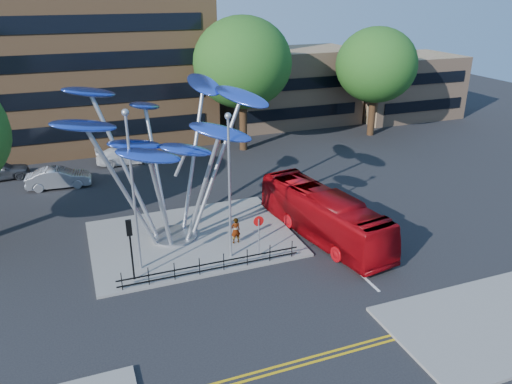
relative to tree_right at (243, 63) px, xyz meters
name	(u,v)px	position (x,y,z in m)	size (l,w,h in m)	color
ground	(240,287)	(-8.00, -22.00, -8.04)	(120.00, 120.00, 0.00)	black
traffic_island	(192,238)	(-9.00, -16.00, -7.96)	(12.00, 9.00, 0.15)	slate
pavement_right	(512,317)	(3.00, -29.00, -7.96)	(12.00, 6.00, 0.15)	slate
double_yellow_near	(288,363)	(-8.00, -28.00, -8.03)	(40.00, 0.12, 0.01)	gold
double_yellow_far	(291,368)	(-8.00, -28.30, -8.03)	(40.00, 0.12, 0.01)	gold
low_building_near	(287,87)	(8.00, 8.00, -4.04)	(15.00, 8.00, 8.00)	tan
low_building_far	(403,86)	(22.00, 6.00, -4.54)	(12.00, 8.00, 7.00)	tan
tree_right	(243,63)	(0.00, 0.00, 0.00)	(8.80, 8.80, 12.11)	black
tree_far	(376,65)	(14.00, 0.00, -0.93)	(8.00, 8.00, 10.81)	black
leaf_sculpture	(165,129)	(-10.07, -15.32, -1.16)	(12.72, 9.54, 9.51)	#9EA0A5
street_lamp_left	(132,179)	(-12.50, -18.50, -2.68)	(0.36, 0.36, 8.80)	#9EA0A5
street_lamp_right	(229,175)	(-7.50, -19.00, -2.94)	(0.36, 0.36, 8.30)	#9EA0A5
traffic_light_island	(130,237)	(-13.00, -19.50, -5.42)	(0.28, 0.18, 3.42)	black
no_entry_sign_island	(259,229)	(-6.00, -19.48, -6.22)	(0.60, 0.10, 2.45)	#9EA0A5
pedestrian_railing_front	(212,266)	(-9.00, -20.30, -7.48)	(10.00, 0.06, 1.00)	black
red_bus	(323,215)	(-1.40, -18.50, -6.55)	(2.50, 10.67, 2.97)	#91060C
pedestrian	(236,230)	(-6.74, -17.60, -7.07)	(0.59, 0.39, 1.63)	gray
parked_car_mid	(59,178)	(-16.45, -4.00, -7.26)	(1.64, 4.71, 1.55)	#9FA1A6
parked_car_right	(126,155)	(-10.88, -0.11, -7.30)	(2.06, 5.08, 1.47)	silver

